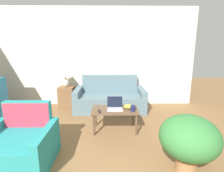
# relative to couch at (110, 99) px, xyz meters

# --- Properties ---
(wall_back) EXTENTS (6.16, 0.06, 2.60)m
(wall_back) POSITION_rel_couch_xyz_m (-0.80, 0.44, 1.05)
(wall_back) COLOR silver
(wall_back) RESTS_ON ground_plane
(couch) EXTENTS (1.75, 0.86, 0.85)m
(couch) POSITION_rel_couch_xyz_m (0.00, 0.00, 0.00)
(couch) COLOR slate
(couch) RESTS_ON ground_plane
(armchair) EXTENTS (0.88, 0.82, 0.79)m
(armchair) POSITION_rel_couch_xyz_m (-1.23, -2.16, -0.01)
(armchair) COLOR teal
(armchair) RESTS_ON ground_plane
(side_table) EXTENTS (0.39, 0.39, 0.56)m
(side_table) POSITION_rel_couch_xyz_m (-1.14, 0.14, 0.02)
(side_table) COLOR brown
(side_table) RESTS_ON ground_plane
(table_lamp) EXTENTS (0.30, 0.30, 0.48)m
(table_lamp) POSITION_rel_couch_xyz_m (-1.14, 0.14, 0.63)
(table_lamp) COLOR beige
(table_lamp) RESTS_ON side_table
(coffee_table) EXTENTS (0.87, 0.50, 0.43)m
(coffee_table) POSITION_rel_couch_xyz_m (0.09, -1.21, 0.12)
(coffee_table) COLOR brown
(coffee_table) RESTS_ON ground_plane
(laptop) EXTENTS (0.29, 0.26, 0.22)m
(laptop) POSITION_rel_couch_xyz_m (0.09, -1.20, 0.22)
(laptop) COLOR #B7B7BC
(laptop) RESTS_ON coffee_table
(cup_navy) EXTENTS (0.09, 0.09, 0.11)m
(cup_navy) POSITION_rel_couch_xyz_m (0.42, -1.31, 0.23)
(cup_navy) COLOR #191E4C
(cup_navy) RESTS_ON coffee_table
(snack_bowl) EXTENTS (0.19, 0.19, 0.06)m
(snack_bowl) POSITION_rel_couch_xyz_m (0.35, -1.14, 0.20)
(snack_bowl) COLOR gold
(snack_bowl) RESTS_ON coffee_table
(tv_remote) EXTENTS (0.07, 0.16, 0.02)m
(tv_remote) POSITION_rel_couch_xyz_m (-0.20, -1.34, 0.18)
(tv_remote) COLOR black
(tv_remote) RESTS_ON coffee_table
(potted_plant) EXTENTS (0.74, 0.74, 0.75)m
(potted_plant) POSITION_rel_couch_xyz_m (0.98, -2.36, 0.20)
(potted_plant) COLOR #996B42
(potted_plant) RESTS_ON ground_plane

